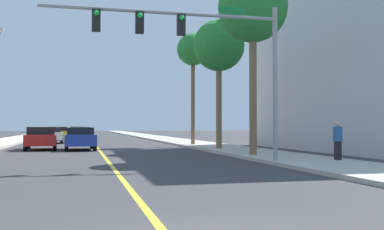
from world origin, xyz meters
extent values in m
plane|color=#38383A|center=(0.00, 42.00, 0.00)|extent=(192.00, 192.00, 0.00)
cube|color=#B2ADA3|center=(-8.16, 42.00, 0.07)|extent=(3.83, 168.00, 0.15)
cube|color=#B2ADA3|center=(8.16, 42.00, 0.07)|extent=(3.83, 168.00, 0.15)
cube|color=yellow|center=(0.00, 42.00, 0.00)|extent=(0.16, 144.00, 0.01)
cube|color=silver|center=(17.63, 21.17, 7.57)|extent=(10.34, 17.23, 15.15)
cylinder|color=gray|center=(6.65, 11.80, 3.33)|extent=(0.20, 0.20, 6.35)
cylinder|color=gray|center=(1.94, 11.80, 6.02)|extent=(9.41, 0.14, 0.14)
cube|color=black|center=(2.65, 11.80, 5.57)|extent=(0.32, 0.24, 0.84)
sphere|color=green|center=(2.65, 11.66, 5.82)|extent=(0.20, 0.20, 0.20)
cube|color=black|center=(1.00, 11.80, 5.57)|extent=(0.32, 0.24, 0.84)
sphere|color=green|center=(1.00, 11.66, 5.82)|extent=(0.20, 0.20, 0.20)
cube|color=black|center=(-0.64, 11.80, 5.57)|extent=(0.32, 0.24, 0.84)
sphere|color=green|center=(-0.64, 11.66, 5.82)|extent=(0.20, 0.20, 0.20)
cube|color=#147233|center=(4.77, 11.80, 6.27)|extent=(1.10, 0.04, 0.28)
cylinder|color=brown|center=(7.04, 15.30, 3.79)|extent=(0.37, 0.37, 7.28)
sphere|color=#287F33|center=(7.04, 15.30, 7.43)|extent=(3.45, 3.45, 3.45)
cone|color=#287F33|center=(8.07, 15.21, 7.23)|extent=(0.55, 1.60, 1.71)
cone|color=#287F33|center=(7.48, 16.24, 7.23)|extent=(1.70, 1.12, 1.51)
cone|color=#287F33|center=(6.39, 16.10, 7.23)|extent=(1.52, 1.44, 1.42)
cone|color=#287F33|center=(6.02, 15.50, 7.23)|extent=(0.66, 1.52, 1.37)
cone|color=#287F33|center=(6.50, 14.42, 7.23)|extent=(1.50, 1.18, 1.40)
cone|color=#287F33|center=(7.52, 14.38, 7.23)|extent=(1.45, 1.01, 1.65)
cylinder|color=brown|center=(7.32, 21.88, 3.41)|extent=(0.36, 0.36, 6.53)
sphere|color=#287F33|center=(7.32, 21.88, 6.68)|extent=(3.27, 3.27, 3.27)
cone|color=#287F33|center=(8.29, 21.73, 6.48)|extent=(0.62, 1.55, 1.76)
cone|color=#287F33|center=(7.64, 22.80, 6.48)|extent=(1.52, 0.88, 1.45)
cone|color=#287F33|center=(6.76, 22.69, 6.48)|extent=(1.37, 1.15, 1.35)
cone|color=#287F33|center=(6.34, 21.90, 6.48)|extent=(0.47, 1.60, 1.72)
cone|color=#287F33|center=(6.72, 21.10, 6.48)|extent=(1.42, 1.29, 1.35)
cone|color=#287F33|center=(7.69, 20.97, 6.48)|extent=(1.55, 0.97, 1.44)
cylinder|color=brown|center=(7.26, 28.46, 3.83)|extent=(0.32, 0.32, 7.36)
sphere|color=#287F33|center=(7.26, 28.46, 7.51)|extent=(2.50, 2.50, 2.50)
cone|color=#287F33|center=(8.01, 28.41, 7.31)|extent=(0.49, 1.18, 1.42)
cone|color=#287F33|center=(7.39, 29.19, 7.31)|extent=(1.28, 0.64, 1.05)
cone|color=#287F33|center=(6.51, 28.42, 7.31)|extent=(0.49, 1.34, 1.24)
cone|color=#287F33|center=(7.28, 27.71, 7.31)|extent=(1.44, 0.48, 1.14)
cube|color=gold|center=(-3.38, 46.34, 0.66)|extent=(1.89, 3.95, 0.69)
cube|color=black|center=(-3.38, 46.17, 1.24)|extent=(1.62, 1.99, 0.46)
cylinder|color=black|center=(-4.21, 47.71, 0.32)|extent=(0.24, 0.65, 0.64)
cylinder|color=black|center=(-2.63, 47.76, 0.32)|extent=(0.24, 0.65, 0.64)
cylinder|color=black|center=(-4.13, 44.92, 0.32)|extent=(0.24, 0.65, 0.64)
cylinder|color=black|center=(-2.55, 44.96, 0.32)|extent=(0.24, 0.65, 0.64)
cube|color=white|center=(-3.64, 37.29, 0.66)|extent=(1.97, 4.15, 0.68)
cube|color=black|center=(-3.63, 37.17, 1.21)|extent=(1.67, 1.92, 0.41)
cylinder|color=black|center=(-4.50, 38.75, 0.32)|extent=(0.25, 0.65, 0.64)
cylinder|color=black|center=(-2.89, 38.82, 0.32)|extent=(0.25, 0.65, 0.64)
cylinder|color=black|center=(-4.38, 35.77, 0.32)|extent=(0.25, 0.65, 0.64)
cylinder|color=black|center=(-2.77, 35.84, 0.32)|extent=(0.25, 0.65, 0.64)
cube|color=#1E389E|center=(-1.21, 24.94, 0.67)|extent=(2.05, 4.49, 0.69)
cube|color=black|center=(-1.21, 24.89, 1.24)|extent=(1.74, 2.02, 0.45)
cylinder|color=black|center=(-2.12, 26.57, 0.32)|extent=(0.24, 0.65, 0.64)
cylinder|color=black|center=(-0.42, 26.63, 0.32)|extent=(0.24, 0.65, 0.64)
cylinder|color=black|center=(-2.01, 23.25, 0.32)|extent=(0.24, 0.65, 0.64)
cylinder|color=black|center=(-0.31, 23.30, 0.32)|extent=(0.24, 0.65, 0.64)
cube|color=black|center=(-1.55, 53.51, 0.64)|extent=(1.96, 4.62, 0.64)
cube|color=black|center=(-1.56, 53.25, 1.21)|extent=(1.65, 2.40, 0.51)
cylinder|color=black|center=(-2.25, 55.26, 0.32)|extent=(0.25, 0.65, 0.64)
cylinder|color=black|center=(-0.69, 55.20, 0.32)|extent=(0.25, 0.65, 0.64)
cylinder|color=black|center=(-2.41, 51.82, 0.32)|extent=(0.25, 0.65, 0.64)
cylinder|color=black|center=(-0.84, 51.75, 0.32)|extent=(0.25, 0.65, 0.64)
cube|color=red|center=(-3.70, 25.84, 0.66)|extent=(2.14, 4.58, 0.68)
cube|color=black|center=(-3.69, 25.78, 1.25)|extent=(1.80, 2.21, 0.50)
cylinder|color=black|center=(-4.64, 27.49, 0.32)|extent=(0.25, 0.65, 0.64)
cylinder|color=black|center=(-2.91, 27.57, 0.32)|extent=(0.25, 0.65, 0.64)
cylinder|color=black|center=(-4.48, 24.11, 0.32)|extent=(0.25, 0.65, 0.64)
cylinder|color=black|center=(-2.75, 24.19, 0.32)|extent=(0.25, 0.65, 0.64)
cube|color=#196638|center=(-1.10, 38.48, 0.66)|extent=(1.85, 4.42, 0.68)
cube|color=black|center=(-1.09, 38.27, 1.23)|extent=(1.60, 2.23, 0.47)
cylinder|color=black|center=(-1.91, 40.12, 0.32)|extent=(0.23, 0.64, 0.64)
cylinder|color=black|center=(-0.33, 40.14, 0.32)|extent=(0.23, 0.64, 0.64)
cylinder|color=black|center=(-1.87, 36.82, 0.32)|extent=(0.23, 0.64, 0.64)
cylinder|color=black|center=(-0.28, 36.84, 0.32)|extent=(0.23, 0.64, 0.64)
cylinder|color=black|center=(9.29, 11.39, 0.54)|extent=(0.32, 0.32, 0.78)
cylinder|color=#26598C|center=(9.29, 11.39, 1.23)|extent=(0.38, 0.38, 0.61)
sphere|color=tan|center=(9.29, 11.39, 1.64)|extent=(0.21, 0.21, 0.21)
camera|label=1|loc=(-1.21, -5.75, 1.58)|focal=42.77mm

